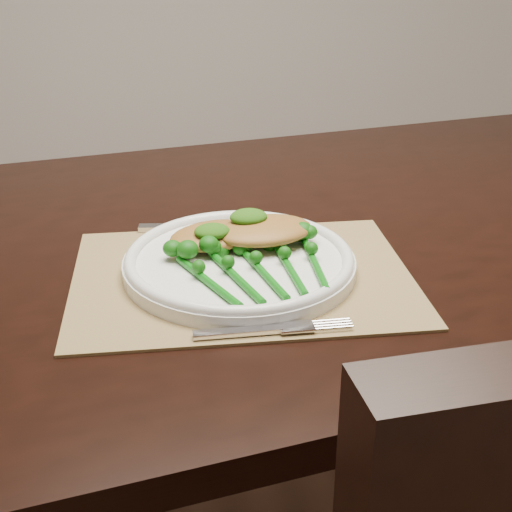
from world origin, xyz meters
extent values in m
cube|color=black|center=(0.12, 0.07, 0.73)|extent=(1.71, 1.10, 0.04)
cube|color=olive|center=(0.03, -0.08, 0.75)|extent=(0.45, 0.35, 0.00)
cylinder|color=white|center=(0.03, -0.06, 0.76)|extent=(0.30, 0.30, 0.02)
torus|color=white|center=(0.03, -0.06, 0.77)|extent=(0.29, 0.29, 0.02)
cube|color=silver|center=(-0.05, 0.09, 0.76)|extent=(0.09, 0.03, 0.01)
cube|color=silver|center=(0.07, 0.07, 0.76)|extent=(0.14, 0.04, 0.00)
cube|color=silver|center=(0.00, -0.22, 0.76)|extent=(0.10, 0.02, 0.01)
ellipsoid|color=#A57030|center=(0.01, -0.01, 0.78)|extent=(0.14, 0.12, 0.02)
ellipsoid|color=#A57030|center=(0.07, -0.02, 0.79)|extent=(0.14, 0.11, 0.03)
ellipsoid|color=#19460A|center=(0.00, -0.03, 0.80)|extent=(0.05, 0.04, 0.02)
ellipsoid|color=#19460A|center=(0.05, -0.01, 0.81)|extent=(0.05, 0.04, 0.02)
camera|label=1|loc=(-0.11, -0.87, 1.17)|focal=50.00mm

